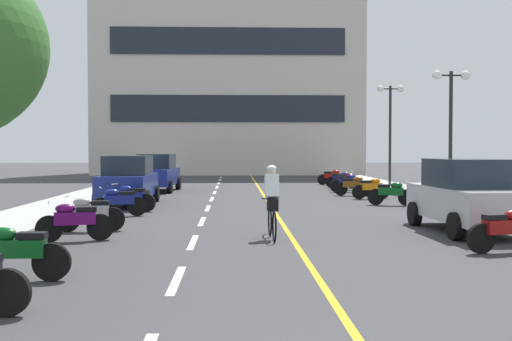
% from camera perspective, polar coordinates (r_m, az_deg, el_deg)
% --- Properties ---
extents(ground_plane, '(140.00, 140.00, 0.00)m').
position_cam_1_polar(ground_plane, '(24.99, 0.48, -2.78)').
color(ground_plane, '#38383A').
extents(curb_left, '(2.40, 72.00, 0.12)m').
position_cam_1_polar(curb_left, '(28.61, -14.37, -2.12)').
color(curb_left, '#A8A8A3').
rests_on(curb_left, ground).
extents(curb_right, '(2.40, 72.00, 0.12)m').
position_cam_1_polar(curb_right, '(29.15, 14.50, -2.05)').
color(curb_right, '#A8A8A3').
rests_on(curb_right, ground).
extents(lane_dash_1, '(0.14, 2.20, 0.01)m').
position_cam_1_polar(lane_dash_1, '(10.13, -7.22, -9.80)').
color(lane_dash_1, silver).
rests_on(lane_dash_1, ground).
extents(lane_dash_2, '(0.14, 2.20, 0.01)m').
position_cam_1_polar(lane_dash_2, '(14.06, -5.74, -6.49)').
color(lane_dash_2, silver).
rests_on(lane_dash_2, ground).
extents(lane_dash_3, '(0.14, 2.20, 0.01)m').
position_cam_1_polar(lane_dash_3, '(18.02, -4.92, -4.62)').
color(lane_dash_3, silver).
rests_on(lane_dash_3, ground).
extents(lane_dash_4, '(0.14, 2.20, 0.01)m').
position_cam_1_polar(lane_dash_4, '(21.99, -4.40, -3.43)').
color(lane_dash_4, silver).
rests_on(lane_dash_4, ground).
extents(lane_dash_5, '(0.14, 2.20, 0.01)m').
position_cam_1_polar(lane_dash_5, '(25.97, -4.04, -2.60)').
color(lane_dash_5, silver).
rests_on(lane_dash_5, ground).
extents(lane_dash_6, '(0.14, 2.20, 0.01)m').
position_cam_1_polar(lane_dash_6, '(29.96, -3.77, -1.99)').
color(lane_dash_6, silver).
rests_on(lane_dash_6, ground).
extents(lane_dash_7, '(0.14, 2.20, 0.01)m').
position_cam_1_polar(lane_dash_7, '(33.95, -3.57, -1.53)').
color(lane_dash_7, silver).
rests_on(lane_dash_7, ground).
extents(lane_dash_8, '(0.14, 2.20, 0.01)m').
position_cam_1_polar(lane_dash_8, '(37.94, -3.41, -1.16)').
color(lane_dash_8, silver).
rests_on(lane_dash_8, ground).
extents(lane_dash_9, '(0.14, 2.20, 0.01)m').
position_cam_1_polar(lane_dash_9, '(41.94, -3.28, -0.86)').
color(lane_dash_9, silver).
rests_on(lane_dash_9, ground).
extents(lane_dash_10, '(0.14, 2.20, 0.01)m').
position_cam_1_polar(lane_dash_10, '(45.93, -3.17, -0.62)').
color(lane_dash_10, silver).
rests_on(lane_dash_10, ground).
extents(lane_dash_11, '(0.14, 2.20, 0.01)m').
position_cam_1_polar(lane_dash_11, '(49.93, -3.08, -0.41)').
color(lane_dash_11, silver).
rests_on(lane_dash_11, ground).
extents(centre_line_yellow, '(0.12, 66.00, 0.01)m').
position_cam_1_polar(centre_line_yellow, '(27.99, 0.72, -2.27)').
color(centre_line_yellow, gold).
rests_on(centre_line_yellow, ground).
extents(office_building, '(21.61, 7.68, 17.38)m').
position_cam_1_polar(office_building, '(53.07, -2.50, 9.12)').
color(office_building, beige).
rests_on(office_building, ground).
extents(street_lamp_mid, '(1.46, 0.36, 4.94)m').
position_cam_1_polar(street_lamp_mid, '(25.19, 17.27, 5.71)').
color(street_lamp_mid, black).
rests_on(street_lamp_mid, curb_right).
extents(street_lamp_far, '(1.46, 0.36, 5.35)m').
position_cam_1_polar(street_lamp_far, '(34.45, 12.09, 5.15)').
color(street_lamp_far, black).
rests_on(street_lamp_far, curb_right).
extents(parked_car_near, '(2.07, 4.27, 1.82)m').
position_cam_1_polar(parked_car_near, '(16.48, 18.59, -2.14)').
color(parked_car_near, black).
rests_on(parked_car_near, ground).
extents(parked_car_mid, '(1.92, 4.20, 1.82)m').
position_cam_1_polar(parked_car_mid, '(23.68, -11.53, -0.86)').
color(parked_car_mid, black).
rests_on(parked_car_mid, ground).
extents(parked_car_far, '(2.11, 4.29, 1.82)m').
position_cam_1_polar(parked_car_far, '(30.99, -9.00, -0.19)').
color(parked_car_far, black).
rests_on(parked_car_far, ground).
extents(motorcycle_1, '(1.70, 0.60, 0.92)m').
position_cam_1_polar(motorcycle_1, '(10.54, -21.04, -6.86)').
color(motorcycle_1, black).
rests_on(motorcycle_1, ground).
extents(motorcycle_2, '(1.68, 0.66, 0.92)m').
position_cam_1_polar(motorcycle_2, '(13.51, 21.71, -4.95)').
color(motorcycle_2, black).
rests_on(motorcycle_2, ground).
extents(motorcycle_3, '(1.66, 0.72, 0.92)m').
position_cam_1_polar(motorcycle_3, '(14.62, -16.18, -4.37)').
color(motorcycle_3, black).
rests_on(motorcycle_3, ground).
extents(motorcycle_4, '(1.70, 0.60, 0.92)m').
position_cam_1_polar(motorcycle_4, '(16.25, -14.85, -3.73)').
color(motorcycle_4, black).
rests_on(motorcycle_4, ground).
extents(motorcycle_5, '(1.65, 0.75, 0.92)m').
position_cam_1_polar(motorcycle_5, '(19.62, -12.38, -2.74)').
color(motorcycle_5, black).
rests_on(motorcycle_5, ground).
extents(motorcycle_6, '(1.67, 0.70, 0.92)m').
position_cam_1_polar(motorcycle_6, '(21.22, -11.30, -2.38)').
color(motorcycle_6, black).
rests_on(motorcycle_6, ground).
extents(motorcycle_7, '(1.64, 0.79, 0.92)m').
position_cam_1_polar(motorcycle_7, '(23.50, 12.19, -1.97)').
color(motorcycle_7, black).
rests_on(motorcycle_7, ground).
extents(motorcycle_8, '(1.66, 0.72, 0.92)m').
position_cam_1_polar(motorcycle_8, '(26.39, 10.42, -1.53)').
color(motorcycle_8, black).
rests_on(motorcycle_8, ground).
extents(motorcycle_9, '(1.67, 0.69, 0.92)m').
position_cam_1_polar(motorcycle_9, '(28.01, 8.85, -1.32)').
color(motorcycle_9, black).
rests_on(motorcycle_9, ground).
extents(motorcycle_10, '(1.70, 0.60, 0.92)m').
position_cam_1_polar(motorcycle_10, '(30.33, 8.32, -1.07)').
color(motorcycle_10, black).
rests_on(motorcycle_10, ground).
extents(motorcycle_11, '(1.68, 0.66, 0.92)m').
position_cam_1_polar(motorcycle_11, '(31.90, 8.19, -0.92)').
color(motorcycle_11, black).
rests_on(motorcycle_11, ground).
extents(motorcycle_12, '(1.64, 0.80, 0.92)m').
position_cam_1_polar(motorcycle_12, '(33.52, 7.80, -0.78)').
color(motorcycle_12, black).
rests_on(motorcycle_12, ground).
extents(motorcycle_13, '(1.68, 0.66, 0.92)m').
position_cam_1_polar(motorcycle_13, '(36.44, 6.94, -0.56)').
color(motorcycle_13, black).
rests_on(motorcycle_13, ground).
extents(cyclist_rider, '(0.42, 1.77, 1.71)m').
position_cam_1_polar(cyclist_rider, '(14.54, 1.47, -2.69)').
color(cyclist_rider, black).
rests_on(cyclist_rider, ground).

